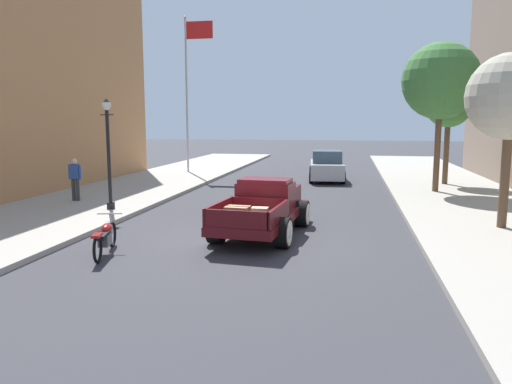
# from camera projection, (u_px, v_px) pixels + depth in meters

# --- Properties ---
(ground_plane) EXTENTS (140.00, 140.00, 0.00)m
(ground_plane) POSITION_uv_depth(u_px,v_px,m) (248.00, 240.00, 13.35)
(ground_plane) COLOR #333338
(sidewalk_left) EXTENTS (5.50, 64.00, 0.15)m
(sidewalk_left) POSITION_uv_depth(u_px,v_px,m) (12.00, 227.00, 14.68)
(sidewalk_left) COLOR #9E998E
(sidewalk_left) RESTS_ON ground
(hotrod_truck_maroon) EXTENTS (2.47, 5.04, 1.58)m
(hotrod_truck_maroon) POSITION_uv_depth(u_px,v_px,m) (265.00, 207.00, 14.20)
(hotrod_truck_maroon) COLOR #510F14
(hotrod_truck_maroon) RESTS_ON ground
(motorcycle_parked) EXTENTS (0.75, 2.07, 0.93)m
(motorcycle_parked) POSITION_uv_depth(u_px,v_px,m) (105.00, 237.00, 11.86)
(motorcycle_parked) COLOR black
(motorcycle_parked) RESTS_ON ground
(car_background_silver) EXTENTS (2.11, 4.42, 1.65)m
(car_background_silver) POSITION_uv_depth(u_px,v_px,m) (327.00, 167.00, 26.59)
(car_background_silver) COLOR #B7B7BC
(car_background_silver) RESTS_ON ground
(pedestrian_sidewalk_left) EXTENTS (0.53, 0.22, 1.65)m
(pedestrian_sidewalk_left) POSITION_uv_depth(u_px,v_px,m) (75.00, 177.00, 18.94)
(pedestrian_sidewalk_left) COLOR #333338
(pedestrian_sidewalk_left) RESTS_ON sidewalk_left
(street_lamp_near) EXTENTS (0.50, 0.32, 3.85)m
(street_lamp_near) POSITION_uv_depth(u_px,v_px,m) (108.00, 145.00, 16.97)
(street_lamp_near) COLOR black
(street_lamp_near) RESTS_ON sidewalk_left
(flagpole) EXTENTS (1.74, 0.16, 9.16)m
(flagpole) POSITION_uv_depth(u_px,v_px,m) (190.00, 78.00, 29.13)
(flagpole) COLOR #B2B2B7
(flagpole) RESTS_ON sidewalk_left
(street_tree_nearest) EXTENTS (2.46, 2.46, 4.99)m
(street_tree_nearest) POSITION_uv_depth(u_px,v_px,m) (511.00, 98.00, 13.78)
(street_tree_nearest) COLOR brown
(street_tree_nearest) RESTS_ON sidewalk_right
(street_tree_second) EXTENTS (3.28, 3.28, 6.42)m
(street_tree_second) POSITION_uv_depth(u_px,v_px,m) (441.00, 81.00, 20.93)
(street_tree_second) COLOR brown
(street_tree_second) RESTS_ON sidewalk_right
(street_tree_third) EXTENTS (2.23, 2.23, 4.99)m
(street_tree_third) POSITION_uv_depth(u_px,v_px,m) (449.00, 105.00, 23.62)
(street_tree_third) COLOR brown
(street_tree_third) RESTS_ON sidewalk_right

